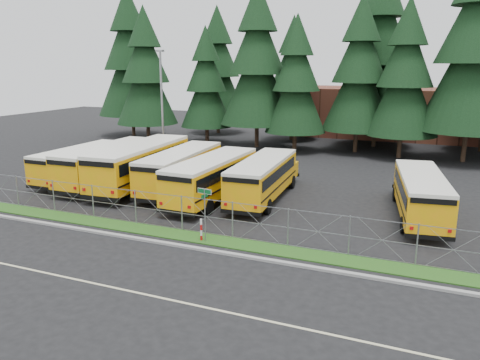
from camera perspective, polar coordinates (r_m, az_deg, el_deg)
name	(u,v)px	position (r m, az deg, el deg)	size (l,w,h in m)	color
ground	(207,227)	(26.32, -4.05, -5.78)	(120.00, 120.00, 0.00)	black
curb	(179,246)	(23.76, -7.43, -7.93)	(50.00, 0.25, 0.12)	gray
grass_verge	(192,237)	(24.90, -5.81, -6.91)	(50.00, 1.40, 0.06)	#1A4C15
road_lane_line	(119,289)	(20.07, -14.56, -12.70)	(50.00, 0.12, 0.01)	beige
chainlink_fence	(198,215)	(25.16, -5.11, -4.33)	(44.00, 0.10, 2.00)	gray
brick_building	(391,112)	(62.61, 17.89, 7.86)	(22.00, 10.00, 6.00)	brown
bus_0	(83,164)	(38.59, -18.60, 1.89)	(2.36, 9.99, 2.62)	#E6AA07
bus_1	(111,165)	(36.76, -15.40, 1.83)	(2.68, 11.34, 2.97)	#E6AA07
bus_2	(144,165)	(35.30, -11.67, 1.77)	(2.90, 12.30, 3.23)	#E6AA07
bus_3	(183,170)	(33.94, -6.94, 1.20)	(2.62, 11.08, 2.91)	#E6AA07
bus_4	(215,178)	(31.30, -3.10, 0.19)	(2.60, 11.02, 2.89)	#E6AA07
bus_5	(264,179)	(31.31, 2.99, 0.11)	(2.52, 10.66, 2.79)	#E6AA07
bus_east	(420,196)	(29.41, 21.06, -1.81)	(2.44, 10.32, 2.71)	#E6AA07
street_sign	(205,204)	(23.64, -4.32, -2.89)	(0.83, 0.55, 2.81)	gray
striped_bollard	(201,230)	(24.16, -4.75, -6.10)	(0.11, 0.11, 1.20)	#B20C0C
light_standard	(162,102)	(44.06, -9.49, 9.34)	(0.70, 0.35, 10.14)	gray
conifer_0	(130,63)	(61.34, -13.27, 13.76)	(8.23, 8.23, 18.21)	black
conifer_1	(146,76)	(55.08, -11.42, 12.35)	(6.91, 6.91, 15.28)	black
conifer_2	(206,85)	(54.04, -4.14, 11.42)	(5.94, 5.94, 13.13)	black
conifer_3	(257,66)	(51.19, 2.12, 13.69)	(7.86, 7.86, 17.38)	black
conifer_4	(296,84)	(48.86, 6.86, 11.53)	(6.26, 6.26, 13.85)	black
conifer_5	(359,75)	(49.59, 14.35, 12.32)	(7.11, 7.11, 15.72)	black
conifer_6	(405,79)	(47.70, 19.45, 11.52)	(6.80, 6.80, 15.04)	black
conifer_7	(475,53)	(47.84, 26.74, 13.71)	(8.95, 8.95, 19.79)	black
conifer_10	(217,70)	(62.32, -2.76, 13.19)	(7.34, 7.34, 16.24)	black
conifer_11	(293,79)	(56.67, 6.45, 12.15)	(6.54, 6.54, 14.45)	black
conifer_12	(379,56)	(53.60, 16.62, 14.26)	(8.80, 8.80, 19.46)	black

